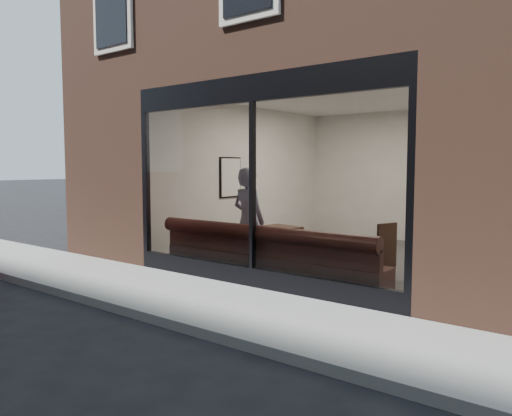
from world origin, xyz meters
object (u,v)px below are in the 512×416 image
Objects in this scene: person at (248,221)px; cafe_table_right at (339,238)px; cafe_chair_right at (378,265)px; cafe_table_left at (277,228)px; banquette at (268,268)px.

person is 1.64m from cafe_table_right.
cafe_table_right is 1.57× the size of cafe_chair_right.
banquette is at bearing -62.47° from cafe_table_left.
cafe_table_right is at bearing -165.30° from person.
banquette is 0.99m from person.
cafe_table_right is (1.61, 0.24, -0.17)m from person.
person is (-0.65, 0.31, 0.69)m from banquette.
cafe_table_left is at bearing 117.53° from banquette.
cafe_table_left is at bearing 28.29° from cafe_chair_right.
person is at bearing 154.39° from banquette.
cafe_table_left is at bearing -96.86° from person.
cafe_chair_right is at bearing 42.55° from banquette.
person is at bearing -171.53° from cafe_table_right.
cafe_table_left is 1.90m from cafe_chair_right.
cafe_table_right is at bearing -15.51° from cafe_table_left.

